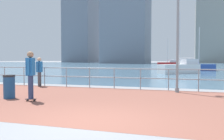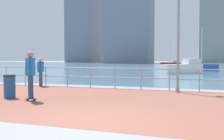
% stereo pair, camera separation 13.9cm
% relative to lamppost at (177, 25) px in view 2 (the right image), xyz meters
% --- Properties ---
extents(ground, '(220.00, 220.00, 0.00)m').
position_rel_lamppost_xyz_m(ground, '(-1.78, 33.67, -3.14)').
color(ground, gray).
extents(brick_paving, '(28.00, 7.46, 0.01)m').
position_rel_lamppost_xyz_m(brick_paving, '(-1.78, -3.28, -3.13)').
color(brick_paving, '#935647').
rests_on(brick_paving, ground).
extents(harbor_water, '(180.00, 88.00, 0.00)m').
position_rel_lamppost_xyz_m(harbor_water, '(-1.78, 45.46, -3.13)').
color(harbor_water, slate).
rests_on(harbor_water, ground).
extents(waterfront_railing, '(25.25, 0.06, 1.08)m').
position_rel_lamppost_xyz_m(waterfront_railing, '(-1.78, 0.46, -2.39)').
color(waterfront_railing, '#8C99A3').
rests_on(waterfront_railing, ground).
extents(lamppost, '(0.48, 0.78, 5.67)m').
position_rel_lamppost_xyz_m(lamppost, '(0.00, 0.00, 0.00)').
color(lamppost, gray).
rests_on(lamppost, ground).
extents(skateboarder, '(0.41, 0.55, 1.83)m').
position_rel_lamppost_xyz_m(skateboarder, '(-4.96, -4.23, -2.02)').
color(skateboarder, black).
rests_on(skateboarder, ground).
extents(bystander, '(0.29, 0.56, 1.64)m').
position_rel_lamppost_xyz_m(bystander, '(-7.48, 0.11, -2.17)').
color(bystander, '#4C4C51').
rests_on(bystander, ground).
extents(trash_bin, '(0.46, 0.46, 0.93)m').
position_rel_lamppost_xyz_m(trash_bin, '(-6.17, -3.93, -2.67)').
color(trash_bin, navy).
rests_on(trash_bin, ground).
extents(sailboat_white, '(4.37, 4.14, 6.46)m').
position_rel_lamppost_xyz_m(sailboat_white, '(-0.30, 15.09, -2.52)').
color(sailboat_white, white).
rests_on(sailboat_white, ground).
extents(sailboat_red, '(4.10, 1.44, 5.68)m').
position_rel_lamppost_xyz_m(sailboat_red, '(1.65, 22.19, -2.59)').
color(sailboat_red, '#284799').
rests_on(sailboat_red, ground).
extents(sailboat_teal, '(4.14, 2.06, 5.57)m').
position_rel_lamppost_xyz_m(sailboat_teal, '(-3.46, 38.96, -2.60)').
color(sailboat_teal, '#B21E1E').
rests_on(sailboat_teal, ground).
extents(tower_beige, '(12.86, 17.22, 41.84)m').
position_rel_lamppost_xyz_m(tower_beige, '(-47.78, 95.80, 16.95)').
color(tower_beige, slate).
rests_on(tower_beige, ground).
extents(tower_glass, '(10.69, 17.89, 26.51)m').
position_rel_lamppost_xyz_m(tower_glass, '(8.23, 98.59, 9.29)').
color(tower_glass, '#939993').
rests_on(tower_glass, ground).
extents(tower_steel, '(15.88, 14.76, 35.26)m').
position_rel_lamppost_xyz_m(tower_steel, '(-21.26, 75.65, 13.66)').
color(tower_steel, slate).
rests_on(tower_steel, ground).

